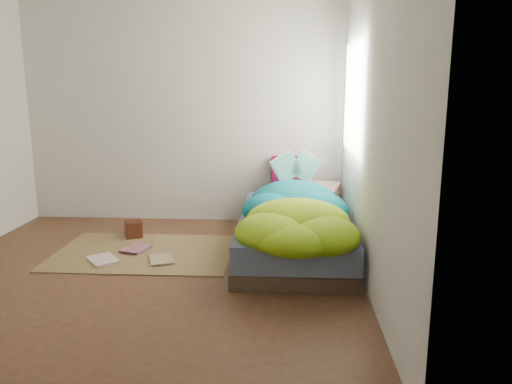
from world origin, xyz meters
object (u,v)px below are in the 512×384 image
at_px(wooden_box, 133,229).
at_px(pillow_magenta, 290,175).
at_px(bed, 294,233).
at_px(open_book, 296,157).
at_px(floor_book_a, 91,262).
at_px(floor_book_b, 127,247).

bearing_deg(wooden_box, pillow_magenta, 22.10).
height_order(bed, open_book, open_book).
height_order(bed, pillow_magenta, pillow_magenta).
bearing_deg(open_book, pillow_magenta, 77.29).
height_order(floor_book_a, floor_book_b, floor_book_b).
relative_size(bed, open_book, 4.69).
xyz_separation_m(bed, pillow_magenta, (-0.03, 0.92, 0.38)).
xyz_separation_m(wooden_box, floor_book_b, (0.05, -0.37, -0.07)).
bearing_deg(floor_book_b, wooden_box, 114.15).
distance_m(bed, floor_book_b, 1.56).
bearing_deg(floor_book_b, pillow_magenta, 50.21).
relative_size(pillow_magenta, floor_book_a, 1.41).
relative_size(floor_book_a, floor_book_b, 1.05).
distance_m(open_book, floor_book_b, 1.85).
relative_size(bed, floor_book_a, 6.91).
distance_m(pillow_magenta, wooden_box, 1.75).
distance_m(floor_book_a, floor_book_b, 0.45).
height_order(open_book, floor_book_a, open_book).
height_order(pillow_magenta, floor_book_b, pillow_magenta).
bearing_deg(wooden_box, bed, -9.87).
distance_m(open_book, floor_book_a, 2.17).
distance_m(open_book, wooden_box, 1.79).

